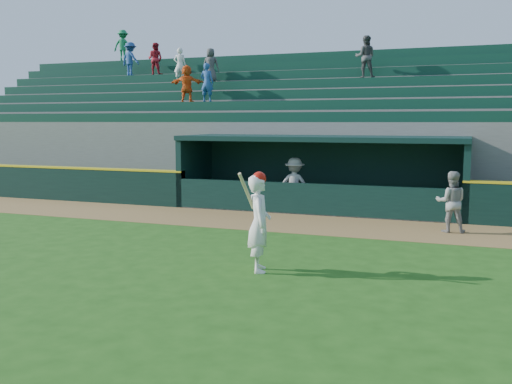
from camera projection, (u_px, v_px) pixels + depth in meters
ground at (230, 262)px, 11.97m from camera, size 120.00×120.00×0.00m
warning_track at (296, 223)px, 16.52m from camera, size 40.00×3.00×0.01m
field_wall_left at (6, 182)px, 22.22m from camera, size 15.50×0.30×1.20m
wall_stripe_left at (5, 166)px, 22.14m from camera, size 15.50×0.32×0.06m
dugout_player_front at (451, 202)px, 15.10m from camera, size 0.86×0.71×1.64m
dugout_player_inside at (295, 185)px, 18.64m from camera, size 1.16×0.69×1.76m
dugout at (322, 168)px, 19.25m from camera, size 9.40×2.80×2.46m
stands at (349, 135)px, 23.36m from camera, size 34.50×6.25×7.52m
batter_at_plate at (259, 222)px, 11.14m from camera, size 0.69×0.89×1.99m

